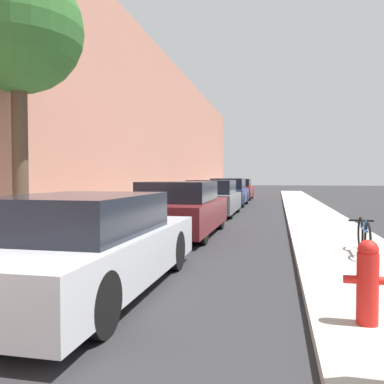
% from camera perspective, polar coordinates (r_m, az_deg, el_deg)
% --- Properties ---
extents(ground_plane, '(120.00, 120.00, 0.00)m').
position_cam_1_polar(ground_plane, '(15.21, 6.12, -3.51)').
color(ground_plane, '#28282B').
extents(sidewalk_left, '(2.00, 52.00, 0.12)m').
position_cam_1_polar(sidewalk_left, '(15.77, -4.43, -3.08)').
color(sidewalk_left, '#ADA89E').
rests_on(sidewalk_left, ground).
extents(sidewalk_right, '(2.00, 52.00, 0.12)m').
position_cam_1_polar(sidewalk_right, '(15.17, 17.10, -3.38)').
color(sidewalk_right, '#ADA89E').
rests_on(sidewalk_right, ground).
extents(building_facade_left, '(0.70, 52.00, 7.61)m').
position_cam_1_polar(building_facade_left, '(16.31, -9.10, 10.26)').
color(building_facade_left, tan).
rests_on(building_facade_left, ground).
extents(parked_car_silver, '(1.83, 4.45, 1.27)m').
position_cam_1_polar(parked_car_silver, '(5.38, -14.92, -7.36)').
color(parked_car_silver, black).
rests_on(parked_car_silver, ground).
extents(parked_car_maroon, '(1.84, 4.37, 1.38)m').
position_cam_1_polar(parked_car_maroon, '(10.26, -1.67, -2.49)').
color(parked_car_maroon, black).
rests_on(parked_car_maroon, ground).
extents(parked_car_grey, '(1.84, 4.31, 1.38)m').
position_cam_1_polar(parked_car_grey, '(15.71, 2.99, -0.94)').
color(parked_car_grey, black).
rests_on(parked_car_grey, ground).
extents(parked_car_navy, '(1.81, 4.36, 1.43)m').
position_cam_1_polar(parked_car_navy, '(21.09, 5.28, -0.08)').
color(parked_car_navy, black).
rests_on(parked_car_navy, ground).
extents(parked_car_red, '(1.74, 4.06, 1.38)m').
position_cam_1_polar(parked_car_red, '(26.89, 6.71, 0.34)').
color(parked_car_red, black).
rests_on(parked_car_red, ground).
extents(street_tree_near, '(2.42, 2.42, 5.38)m').
position_cam_1_polar(street_tree_near, '(8.71, -23.59, 20.38)').
color(street_tree_near, '#4C3A2B').
rests_on(street_tree_near, sidewalk_left).
extents(fire_hydrant, '(0.42, 0.20, 0.79)m').
position_cam_1_polar(fire_hydrant, '(4.13, 23.80, -11.54)').
color(fire_hydrant, red).
rests_on(fire_hydrant, sidewalk_right).
extents(bicycle, '(0.44, 1.52, 0.62)m').
position_cam_1_polar(bicycle, '(7.76, 23.34, -5.82)').
color(bicycle, black).
rests_on(bicycle, sidewalk_right).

